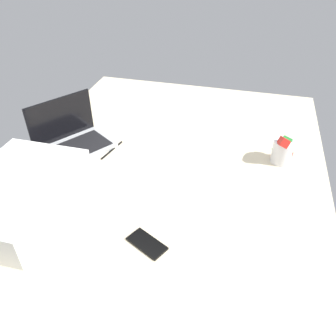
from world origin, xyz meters
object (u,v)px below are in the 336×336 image
Objects in this scene: laptop at (72,139)px; snack_cup at (282,150)px; cell_phone at (147,244)px; pillow at (17,194)px.

snack_cup is at bearing -48.75° from laptop.
laptop reaches higher than snack_cup.
pillow is (5.71, 52.82, 6.10)cm from cell_phone.
pillow is at bearing -145.99° from laptop.
snack_cup reaches higher than pillow.
pillow is at bearing 120.27° from snack_cup.
snack_cup is 1.08× the size of cell_phone.
cell_phone is (-49.54, -53.10, -4.01)cm from laptop.
cell_phone is at bearing -96.17° from pillow.
laptop is at bearing -105.63° from cell_phone.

